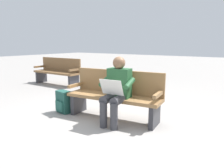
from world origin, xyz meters
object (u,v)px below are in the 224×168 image
object	(u,v)px
person_seated	(117,89)
bench_far	(58,71)
bench_near	(115,94)
backpack	(63,102)

from	to	relation	value
person_seated	bench_far	world-z (taller)	person_seated
bench_near	person_seated	xyz separation A→B (m)	(-0.18, 0.21, 0.17)
person_seated	bench_far	xyz separation A→B (m)	(3.66, -1.87, -0.17)
person_seated	bench_far	size ratio (longest dim) A/B	0.65
backpack	bench_far	xyz separation A→B (m)	(2.45, -2.01, 0.24)
backpack	bench_far	bearing A→B (deg)	-39.27
backpack	bench_far	distance (m)	3.18
person_seated	bench_far	bearing A→B (deg)	-33.81
person_seated	backpack	distance (m)	1.28
bench_near	backpack	size ratio (longest dim) A/B	4.09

